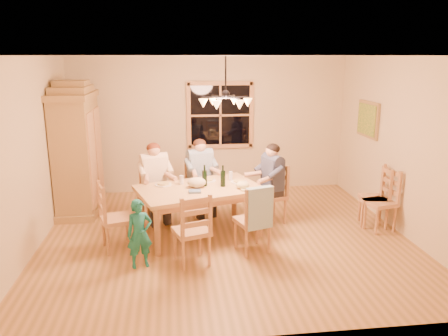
{
  "coord_description": "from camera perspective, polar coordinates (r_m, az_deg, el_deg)",
  "views": [
    {
      "loc": [
        -0.77,
        -6.2,
        2.69
      ],
      "look_at": [
        -0.01,
        0.1,
        1.07
      ],
      "focal_mm": 35.0,
      "sensor_mm": 36.0,
      "label": 1
    }
  ],
  "objects": [
    {
      "name": "wine_bottle_a",
      "position": [
        6.68,
        -2.55,
        -0.98
      ],
      "size": [
        0.08,
        0.08,
        0.33
      ],
      "primitive_type": "cylinder",
      "color": "black",
      "rests_on": "dining_table"
    },
    {
      "name": "wine_bottle_b",
      "position": [
        6.65,
        -0.14,
        -1.03
      ],
      "size": [
        0.08,
        0.08,
        0.33
      ],
      "primitive_type": "cylinder",
      "color": "black",
      "rests_on": "dining_table"
    },
    {
      "name": "chair_near_left",
      "position": [
        5.9,
        -4.23,
        -9.57
      ],
      "size": [
        0.55,
        0.53,
        0.99
      ],
      "rotation": [
        0.0,
        0.0,
        0.31
      ],
      "color": "tan",
      "rests_on": "floor"
    },
    {
      "name": "chair_end_left",
      "position": [
        6.47,
        -13.73,
        -7.72
      ],
      "size": [
        0.53,
        0.55,
        0.99
      ],
      "rotation": [
        0.0,
        0.0,
        -1.26
      ],
      "color": "tan",
      "rests_on": "floor"
    },
    {
      "name": "chandelier",
      "position": [
        6.28,
        0.21,
        8.75
      ],
      "size": [
        0.77,
        0.68,
        0.71
      ],
      "color": "black",
      "rests_on": "ceiling"
    },
    {
      "name": "adult_slate_man",
      "position": [
        7.16,
        6.23,
        -0.7
      ],
      "size": [
        0.52,
        0.49,
        0.87
      ],
      "rotation": [
        0.0,
        0.0,
        1.88
      ],
      "color": "#38405A",
      "rests_on": "floor"
    },
    {
      "name": "wine_glass_b",
      "position": [
        7.01,
        0.88,
        -1.03
      ],
      "size": [
        0.06,
        0.06,
        0.14
      ],
      "primitive_type": "cylinder",
      "color": "silver",
      "rests_on": "dining_table"
    },
    {
      "name": "child",
      "position": [
        5.83,
        -10.97,
        -8.44
      ],
      "size": [
        0.38,
        0.3,
        0.92
      ],
      "primitive_type": "imported",
      "rotation": [
        0.0,
        0.0,
        0.26
      ],
      "color": "#1B7B75",
      "rests_on": "floor"
    },
    {
      "name": "ceiling",
      "position": [
        6.25,
        0.22,
        14.44
      ],
      "size": [
        5.5,
        5.0,
        0.02
      ],
      "primitive_type": "cube",
      "color": "white",
      "rests_on": "wall_back"
    },
    {
      "name": "plate_woman",
      "position": [
        6.81,
        -7.94,
        -2.18
      ],
      "size": [
        0.26,
        0.26,
        0.02
      ],
      "primitive_type": "cylinder",
      "color": "white",
      "rests_on": "dining_table"
    },
    {
      "name": "wall_right",
      "position": [
        7.26,
        22.32,
        2.63
      ],
      "size": [
        0.02,
        5.0,
        2.7
      ],
      "primitive_type": "cube",
      "color": "beige",
      "rests_on": "floor"
    },
    {
      "name": "plate_slate",
      "position": [
        6.89,
        1.95,
        -1.84
      ],
      "size": [
        0.26,
        0.26,
        0.02
      ],
      "primitive_type": "cylinder",
      "color": "white",
      "rests_on": "dining_table"
    },
    {
      "name": "wall_back",
      "position": [
        8.84,
        -1.81,
        5.63
      ],
      "size": [
        5.5,
        0.02,
        2.7
      ],
      "primitive_type": "cube",
      "color": "beige",
      "rests_on": "floor"
    },
    {
      "name": "window",
      "position": [
        8.79,
        -0.49,
        6.91
      ],
      "size": [
        1.3,
        0.06,
        1.3
      ],
      "color": "black",
      "rests_on": "wall_back"
    },
    {
      "name": "floor",
      "position": [
        6.8,
        0.2,
        -8.94
      ],
      "size": [
        5.5,
        5.5,
        0.0
      ],
      "primitive_type": "plane",
      "color": "olive",
      "rests_on": "ground"
    },
    {
      "name": "dining_table",
      "position": [
        6.67,
        -3.21,
        -3.38
      ],
      "size": [
        2.07,
        1.61,
        0.76
      ],
      "rotation": [
        0.0,
        0.0,
        0.31
      ],
      "color": "tan",
      "rests_on": "floor"
    },
    {
      "name": "chair_spare_front",
      "position": [
        7.54,
        18.88,
        -4.9
      ],
      "size": [
        0.5,
        0.51,
        0.99
      ],
      "rotation": [
        0.0,
        0.0,
        1.38
      ],
      "color": "tan",
      "rests_on": "floor"
    },
    {
      "name": "chair_near_right",
      "position": [
        6.24,
        3.7,
        -8.16
      ],
      "size": [
        0.55,
        0.53,
        0.99
      ],
      "rotation": [
        0.0,
        0.0,
        0.31
      ],
      "color": "tan",
      "rests_on": "floor"
    },
    {
      "name": "wine_glass_a",
      "position": [
        6.81,
        -5.57,
        -1.56
      ],
      "size": [
        0.06,
        0.06,
        0.14
      ],
      "primitive_type": "cylinder",
      "color": "silver",
      "rests_on": "dining_table"
    },
    {
      "name": "painting",
      "position": [
        8.25,
        18.27,
        6.05
      ],
      "size": [
        0.06,
        0.78,
        0.64
      ],
      "color": "olive",
      "rests_on": "wall_right"
    },
    {
      "name": "chair_far_right",
      "position": [
        7.67,
        -3.06,
        -3.81
      ],
      "size": [
        0.55,
        0.53,
        0.99
      ],
      "rotation": [
        0.0,
        0.0,
        3.45
      ],
      "color": "tan",
      "rests_on": "floor"
    },
    {
      "name": "napkin",
      "position": [
        6.41,
        -3.84,
        -3.07
      ],
      "size": [
        0.21,
        0.19,
        0.03
      ],
      "primitive_type": "cube",
      "rotation": [
        0.0,
        0.0,
        0.31
      ],
      "color": "slate",
      "rests_on": "dining_table"
    },
    {
      "name": "chair_spare_back",
      "position": [
        7.38,
        19.52,
        -5.38
      ],
      "size": [
        0.51,
        0.52,
        0.99
      ],
      "rotation": [
        0.0,
        0.0,
        1.79
      ],
      "color": "tan",
      "rests_on": "floor"
    },
    {
      "name": "towel",
      "position": [
        5.95,
        4.63,
        -5.25
      ],
      "size": [
        0.39,
        0.21,
        0.58
      ],
      "primitive_type": "cube",
      "rotation": [
        0.0,
        0.0,
        0.31
      ],
      "color": "#93BBC7",
      "rests_on": "chair_near_right"
    },
    {
      "name": "adult_woman",
      "position": [
        7.27,
        -9.06,
        -0.56
      ],
      "size": [
        0.49,
        0.52,
        0.87
      ],
      "rotation": [
        0.0,
        0.0,
        3.45
      ],
      "color": "beige",
      "rests_on": "floor"
    },
    {
      "name": "chair_far_left",
      "position": [
        7.43,
        -8.89,
        -4.58
      ],
      "size": [
        0.55,
        0.53,
        0.99
      ],
      "rotation": [
        0.0,
        0.0,
        3.45
      ],
      "color": "tan",
      "rests_on": "floor"
    },
    {
      "name": "cloth_bundle",
      "position": [
        6.63,
        -3.59,
        -1.9
      ],
      "size": [
        0.28,
        0.22,
        0.15
      ],
      "primitive_type": "ellipsoid",
      "color": "#C0B38B",
      "rests_on": "dining_table"
    },
    {
      "name": "cap",
      "position": [
        6.58,
        2.46,
        -2.22
      ],
      "size": [
        0.2,
        0.2,
        0.11
      ],
      "primitive_type": "ellipsoid",
      "color": "beige",
      "rests_on": "dining_table"
    },
    {
      "name": "wall_left",
      "position": [
        6.64,
        -24.05,
        1.45
      ],
      "size": [
        0.02,
        5.0,
        2.7
      ],
      "primitive_type": "cube",
      "color": "beige",
      "rests_on": "floor"
    },
    {
      "name": "chair_end_right",
      "position": [
        7.32,
        6.11,
        -4.77
      ],
      "size": [
        0.53,
        0.55,
        0.99
      ],
      "rotation": [
        0.0,
        0.0,
        1.88
      ],
      "color": "tan",
      "rests_on": "floor"
    },
    {
      "name": "plate_plaid",
      "position": [
        6.97,
        -2.14,
        -1.66
      ],
      "size": [
        0.26,
        0.26,
        0.02
      ],
      "primitive_type": "cylinder",
      "color": "white",
      "rests_on": "dining_table"
    },
    {
      "name": "adult_plaid_man",
      "position": [
        7.52,
        -3.12,
        0.09
      ],
      "size": [
        0.49,
        0.52,
        0.87
      ],
      "rotation": [
        0.0,
        0.0,
        3.45
      ],
      "color": "#2E577E",
      "rests_on": "floor"
    },
    {
      "name": "armoire",
      "position": [
        8.06,
        -18.56,
        1.91
      ],
      "size": [
        0.66,
        1.4,
        2.3
      ],
      "color": "olive",
      "rests_on": "floor"
    }
  ]
}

